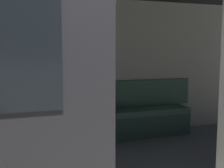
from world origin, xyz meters
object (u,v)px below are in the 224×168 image
train_car (115,39)px  handbag (107,106)px  bench_seat (98,119)px  book (60,114)px  person_seated (84,100)px  grab_pole_door (100,83)px

train_car → handbag: train_car is taller
bench_seat → book: bearing=-1.4°
person_seated → handbag: 0.43m
person_seated → grab_pole_door: (0.21, 1.59, 0.43)m
person_seated → bench_seat: bearing=-167.6°
train_car → bench_seat: size_ratio=2.06×
bench_seat → person_seated: size_ratio=2.62×
bench_seat → handbag: size_ratio=11.93×
train_car → book: size_ratio=29.09×
bench_seat → book: (0.59, -0.01, 0.12)m
handbag → book: handbag is taller
train_car → grab_pole_door: 0.87m
train_car → book: (0.51, -1.00, -1.07)m
train_car → person_seated: (0.16, -0.94, -0.87)m
bench_seat → person_seated: (0.24, 0.05, 0.33)m
bench_seat → book: 0.60m
bench_seat → person_seated: 0.41m
bench_seat → grab_pole_door: 1.86m
handbag → grab_pole_door: 1.88m
handbag → bench_seat: bearing=18.1°
train_car → book: train_car is taller
bench_seat → grab_pole_door: size_ratio=1.41×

